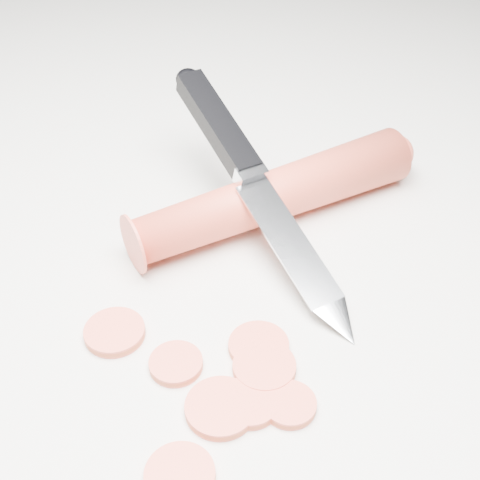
# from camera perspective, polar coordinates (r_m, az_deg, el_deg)

# --- Properties ---
(ground) EXTENTS (2.40, 2.40, 0.00)m
(ground) POSITION_cam_1_polar(r_m,az_deg,el_deg) (0.45, 0.28, -6.20)
(ground) COLOR silver
(ground) RESTS_ON ground
(carrot) EXTENTS (0.21, 0.17, 0.04)m
(carrot) POSITION_cam_1_polar(r_m,az_deg,el_deg) (0.51, 2.94, 3.84)
(carrot) COLOR red
(carrot) RESTS_ON ground
(carrot_slice_0) EXTENTS (0.04, 0.04, 0.01)m
(carrot_slice_0) POSITION_cam_1_polar(r_m,az_deg,el_deg) (0.39, -1.67, -14.12)
(carrot_slice_0) COLOR #ED513B
(carrot_slice_0) RESTS_ON ground
(carrot_slice_1) EXTENTS (0.04, 0.04, 0.01)m
(carrot_slice_1) POSITION_cam_1_polar(r_m,az_deg,el_deg) (0.37, -5.16, -19.35)
(carrot_slice_1) COLOR #ED513B
(carrot_slice_1) RESTS_ON ground
(carrot_slice_2) EXTENTS (0.04, 0.04, 0.01)m
(carrot_slice_2) POSITION_cam_1_polar(r_m,az_deg,el_deg) (0.42, 1.60, -9.02)
(carrot_slice_2) COLOR #ED513B
(carrot_slice_2) RESTS_ON ground
(carrot_slice_3) EXTENTS (0.03, 0.03, 0.01)m
(carrot_slice_3) POSITION_cam_1_polar(r_m,az_deg,el_deg) (0.40, 4.23, -13.83)
(carrot_slice_3) COLOR #ED513B
(carrot_slice_3) RESTS_ON ground
(carrot_slice_4) EXTENTS (0.04, 0.04, 0.01)m
(carrot_slice_4) POSITION_cam_1_polar(r_m,az_deg,el_deg) (0.41, 2.09, -10.79)
(carrot_slice_4) COLOR #ED513B
(carrot_slice_4) RESTS_ON ground
(carrot_slice_5) EXTENTS (0.03, 0.03, 0.01)m
(carrot_slice_5) POSITION_cam_1_polar(r_m,az_deg,el_deg) (0.42, -5.49, -10.46)
(carrot_slice_5) COLOR #ED513B
(carrot_slice_5) RESTS_ON ground
(carrot_slice_6) EXTENTS (0.03, 0.03, 0.01)m
(carrot_slice_6) POSITION_cam_1_polar(r_m,az_deg,el_deg) (0.40, 0.84, -13.69)
(carrot_slice_6) COLOR #ED513B
(carrot_slice_6) RESTS_ON ground
(carrot_slice_7) EXTENTS (0.04, 0.04, 0.01)m
(carrot_slice_7) POSITION_cam_1_polar(r_m,az_deg,el_deg) (0.44, -10.65, -7.73)
(carrot_slice_7) COLOR #ED513B
(carrot_slice_7) RESTS_ON ground
(kitchen_knife) EXTENTS (0.17, 0.22, 0.09)m
(kitchen_knife) POSITION_cam_1_polar(r_m,az_deg,el_deg) (0.48, 1.77, 4.53)
(kitchen_knife) COLOR silver
(kitchen_knife) RESTS_ON ground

